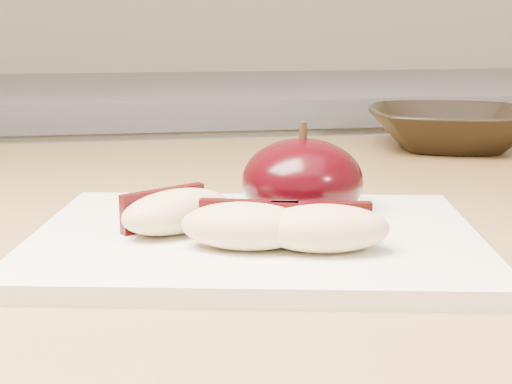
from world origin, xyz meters
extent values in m
cube|color=silver|center=(0.00, 1.20, 0.45)|extent=(2.40, 0.60, 0.90)
cube|color=slate|center=(0.00, 1.20, 0.92)|extent=(2.40, 0.62, 0.04)
cube|color=#AD804B|center=(0.00, 0.50, 0.88)|extent=(1.64, 0.64, 0.04)
cube|color=silver|center=(0.04, 0.38, 0.91)|extent=(0.31, 0.25, 0.01)
ellipsoid|color=black|center=(0.08, 0.43, 0.93)|extent=(0.09, 0.09, 0.06)
cylinder|color=black|center=(0.08, 0.43, 0.97)|extent=(0.01, 0.01, 0.01)
ellipsoid|color=tan|center=(0.00, 0.38, 0.92)|extent=(0.08, 0.07, 0.03)
cube|color=black|center=(-0.01, 0.40, 0.92)|extent=(0.05, 0.03, 0.02)
ellipsoid|color=tan|center=(0.03, 0.35, 0.92)|extent=(0.08, 0.06, 0.03)
cube|color=black|center=(0.04, 0.36, 0.92)|extent=(0.06, 0.02, 0.02)
ellipsoid|color=tan|center=(0.07, 0.33, 0.92)|extent=(0.08, 0.05, 0.03)
cube|color=black|center=(0.08, 0.35, 0.92)|extent=(0.06, 0.02, 0.02)
imported|color=black|center=(0.32, 0.71, 0.92)|extent=(0.23, 0.23, 0.05)
camera|label=1|loc=(-0.03, -0.04, 1.04)|focal=50.00mm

